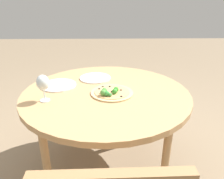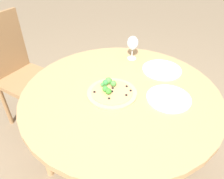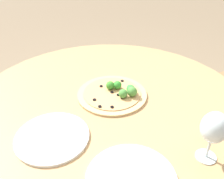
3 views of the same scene
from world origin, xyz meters
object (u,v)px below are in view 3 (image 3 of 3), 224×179
at_px(plate_far, 52,137).
at_px(pizza, 114,93).
at_px(wine_glass, 214,128).
at_px(plate_near, 131,179).

bearing_deg(plate_far, pizza, 112.33).
distance_m(wine_glass, plate_near, 0.29).
relative_size(wine_glass, plate_near, 0.66).
bearing_deg(pizza, plate_far, -67.67).
distance_m(pizza, plate_near, 0.44).
distance_m(plate_near, plate_far, 0.32).
height_order(wine_glass, plate_far, wine_glass).
xyz_separation_m(wine_glass, plate_far, (-0.32, -0.42, -0.12)).
bearing_deg(plate_near, pizza, 158.32).
relative_size(wine_glass, plate_far, 0.69).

